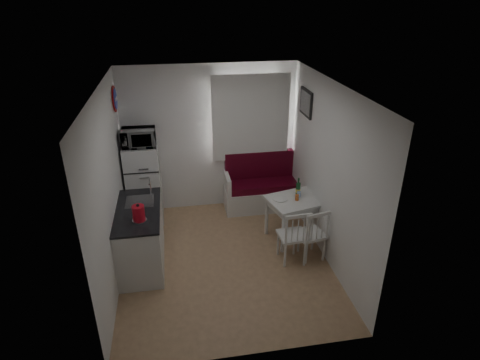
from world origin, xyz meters
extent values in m
cube|color=#9F7954|center=(0.00, 0.00, 0.00)|extent=(3.00, 3.50, 0.02)
cube|color=white|center=(0.00, 0.00, 2.60)|extent=(3.00, 3.50, 0.02)
cube|color=white|center=(0.00, 1.75, 1.30)|extent=(3.00, 0.02, 2.60)
cube|color=white|center=(0.00, -1.75, 1.30)|extent=(3.00, 0.02, 2.60)
cube|color=white|center=(-1.50, 0.00, 1.30)|extent=(0.02, 3.50, 2.60)
cube|color=white|center=(1.50, 0.00, 1.30)|extent=(0.02, 3.50, 2.60)
cube|color=silver|center=(0.70, 1.72, 1.62)|extent=(1.22, 0.06, 1.47)
cube|color=white|center=(0.70, 1.65, 1.68)|extent=(1.35, 0.02, 1.50)
cube|color=silver|center=(-1.20, 0.15, 0.43)|extent=(0.60, 1.30, 0.86)
cube|color=black|center=(-1.20, 0.15, 0.89)|extent=(0.62, 1.32, 0.03)
cube|color=#99999E|center=(-1.18, 0.40, 0.85)|extent=(0.40, 0.40, 0.10)
cylinder|color=silver|center=(-1.02, 0.58, 1.03)|extent=(0.02, 0.02, 0.26)
cylinder|color=#1C36AA|center=(-1.47, 1.45, 2.15)|extent=(0.03, 0.40, 0.40)
cube|color=black|center=(1.48, 1.10, 2.05)|extent=(0.04, 0.52, 0.42)
cube|color=silver|center=(0.93, 1.48, 0.20)|extent=(1.45, 0.56, 0.40)
cube|color=#4F0618|center=(0.93, 1.48, 0.47)|extent=(1.38, 0.51, 0.13)
cube|color=#4F0618|center=(0.93, 1.69, 0.78)|extent=(1.38, 0.11, 0.51)
cube|color=silver|center=(1.24, 0.43, 0.69)|extent=(1.08, 0.87, 0.04)
cube|color=silver|center=(1.24, 0.43, 0.61)|extent=(0.96, 0.75, 0.11)
cylinder|color=silver|center=(1.24, 0.43, 0.34)|extent=(0.06, 0.06, 0.67)
cube|color=silver|center=(0.99, -0.14, 0.42)|extent=(0.43, 0.41, 0.04)
cube|color=silver|center=(0.99, -0.31, 0.65)|extent=(0.39, 0.06, 0.43)
cube|color=silver|center=(1.25, -0.14, 0.41)|extent=(0.48, 0.46, 0.04)
cube|color=silver|center=(1.25, -0.31, 0.64)|extent=(0.38, 0.12, 0.42)
cube|color=white|center=(-1.18, 1.40, 0.70)|extent=(0.56, 0.56, 1.39)
imported|color=white|center=(-1.18, 1.35, 1.54)|extent=(0.53, 0.36, 0.29)
cylinder|color=red|center=(-1.15, -0.18, 1.03)|extent=(0.19, 0.19, 0.26)
cylinder|color=#CC6022|center=(1.19, 0.38, 0.76)|extent=(0.06, 0.06, 0.09)
cylinder|color=#88AFE8|center=(1.25, 0.48, 0.76)|extent=(0.06, 0.06, 0.09)
cylinder|color=white|center=(0.94, 0.45, 0.72)|extent=(0.23, 0.23, 0.02)
camera|label=1|loc=(-0.61, -4.87, 3.68)|focal=30.00mm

